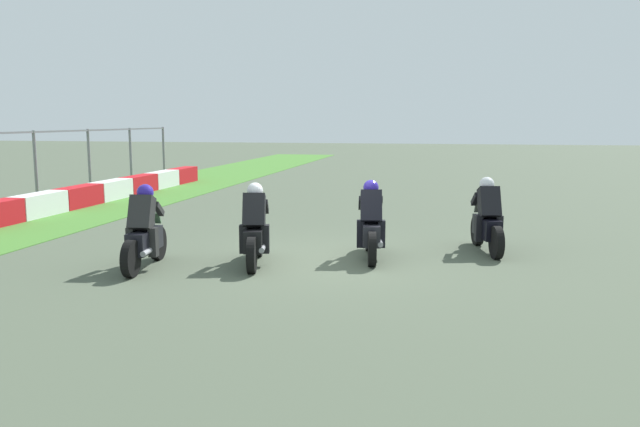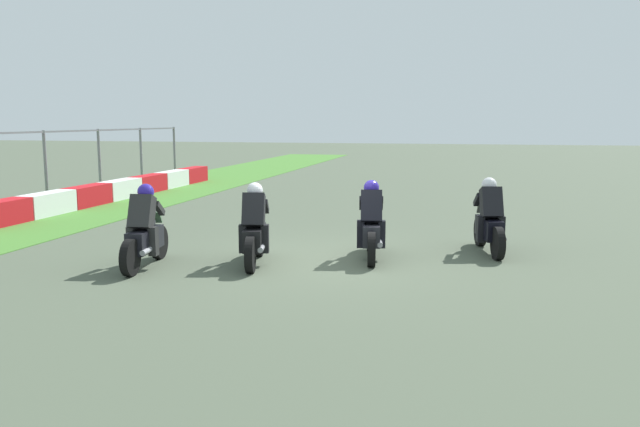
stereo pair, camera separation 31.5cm
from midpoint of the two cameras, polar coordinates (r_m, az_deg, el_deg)
The scene contains 5 objects.
ground_plane at distance 12.32m, azimuth 0.92°, elevation -4.14°, with size 120.00×120.00×0.00m, color #4A5543.
rider_lane_a at distance 13.38m, azimuth 15.41°, elevation -0.73°, with size 2.02×0.66×1.51m.
rider_lane_b at distance 12.40m, azimuth 5.28°, elevation -1.16°, with size 2.04×0.61×1.51m.
rider_lane_c at distance 11.92m, azimuth -5.05°, elevation -1.54°, with size 2.02×0.65×1.51m.
rider_lane_d at distance 12.02m, azimuth -14.52°, elevation -1.70°, with size 2.04×0.58×1.51m.
Camera 2 is at (-11.72, -2.69, 2.66)m, focal length 36.16 mm.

